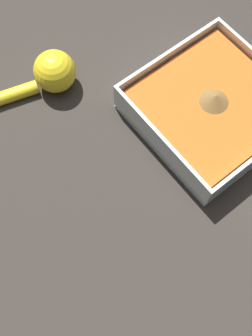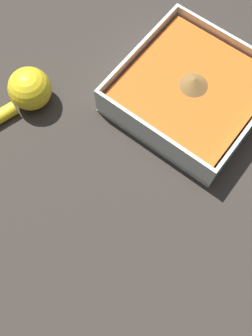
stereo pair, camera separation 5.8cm
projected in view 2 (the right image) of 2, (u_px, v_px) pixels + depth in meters
ground_plane at (177, 101)px, 0.71m from camera, size 4.00×4.00×0.00m
square_dish at (191, 93)px, 0.68m from camera, size 0.24×0.24×0.07m
lemon_squeezer at (22, 95)px, 0.67m from camera, size 0.10×0.21×0.07m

